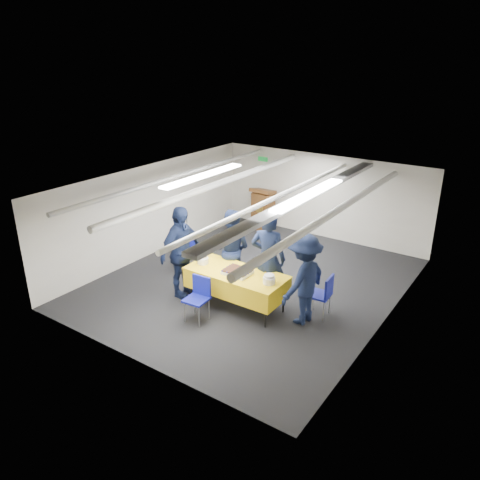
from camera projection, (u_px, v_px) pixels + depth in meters
name	position (u px, v px, depth m)	size (l,w,h in m)	color
ground	(252.00, 282.00, 10.52)	(7.00, 7.00, 0.00)	black
room_shell	(266.00, 201.00, 10.10)	(6.00, 7.00, 2.30)	silver
serving_table	(236.00, 282.00, 9.32)	(2.04, 0.91, 0.77)	black
sheet_cake	(237.00, 272.00, 9.15)	(0.54, 0.42, 0.09)	white
plate_stack_left	(203.00, 260.00, 9.59)	(0.23, 0.23, 0.18)	white
plate_stack_right	(269.00, 279.00, 8.76)	(0.23, 0.23, 0.18)	white
podium	(263.00, 209.00, 13.46)	(0.62, 0.53, 1.25)	brown
chair_near	(199.00, 294.00, 8.90)	(0.45, 0.45, 0.87)	gray
chair_right	(323.00, 292.00, 8.97)	(0.45, 0.45, 0.87)	gray
chair_left	(186.00, 248.00, 11.01)	(0.56, 0.56, 0.87)	gray
sailor_a	(268.00, 259.00, 9.32)	(0.72, 0.47, 1.97)	black
sailor_b	(231.00, 249.00, 10.00)	(0.87, 0.68, 1.78)	black
sailor_c	(181.00, 252.00, 9.61)	(1.15, 0.48, 1.97)	black
sailor_d	(304.00, 280.00, 8.68)	(1.14, 0.66, 1.77)	black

